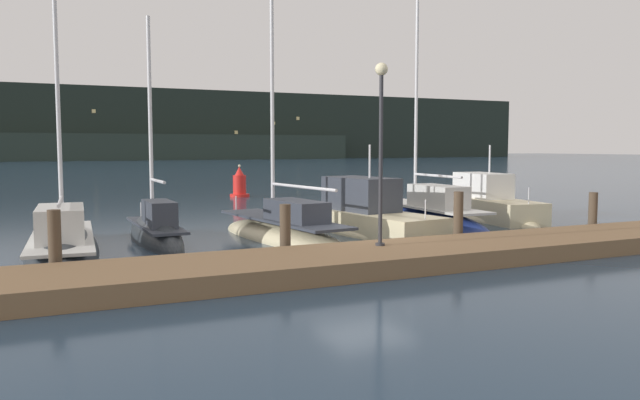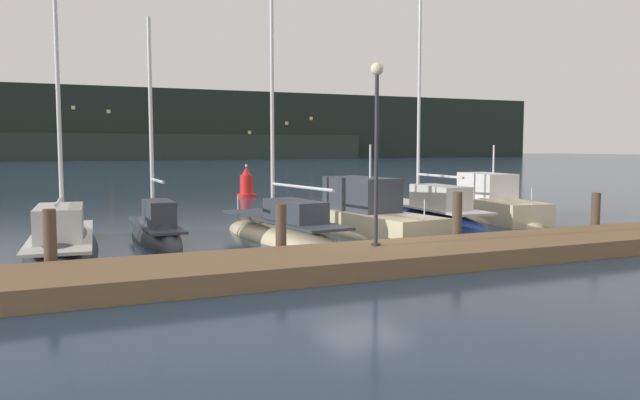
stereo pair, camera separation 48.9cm
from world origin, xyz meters
name	(u,v)px [view 2 (the right image)]	position (x,y,z in m)	size (l,w,h in m)	color
ground_plane	(362,250)	(0.00, 0.00, 0.00)	(400.00, 400.00, 0.00)	#1E3347
dock	(406,256)	(0.00, -2.40, 0.23)	(25.34, 2.80, 0.45)	brown
mooring_pile_0	(50,244)	(-8.12, -0.75, 0.78)	(0.28, 0.28, 1.57)	#4C3D2D
mooring_pile_1	(281,233)	(-2.71, -0.75, 0.74)	(0.28, 0.28, 1.48)	#4C3D2D
mooring_pile_2	(457,220)	(2.71, -0.75, 0.82)	(0.28, 0.28, 1.64)	#4C3D2D
mooring_pile_3	(596,215)	(8.12, -0.75, 0.73)	(0.28, 0.28, 1.45)	#4C3D2D
sailboat_berth_1	(62,247)	(-7.84, 2.94, 0.15)	(2.39, 8.00, 11.99)	#2D3338
sailboat_berth_2	(156,238)	(-5.12, 4.02, 0.12)	(1.32, 5.59, 7.78)	#2D3338
sailboat_berth_3	(283,235)	(-1.43, 2.65, 0.18)	(2.62, 7.66, 11.88)	beige
motorboat_berth_4	(370,223)	(1.78, 2.86, 0.36)	(2.95, 6.55, 3.50)	beige
sailboat_berth_5	(427,220)	(4.94, 4.21, 0.19)	(2.11, 8.00, 12.41)	navy
motorboat_berth_6	(493,211)	(8.18, 4.44, 0.35)	(2.66, 6.12, 3.52)	beige
channel_buoy	(246,185)	(2.52, 19.78, 0.70)	(1.15, 1.15, 1.90)	red
dock_lamppost	(377,126)	(-0.59, -1.92, 3.45)	(0.32, 0.32, 4.56)	#2D2D33
hillside_backdrop	(82,127)	(-1.14, 136.53, 7.53)	(240.00, 23.00, 16.29)	#1E2823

